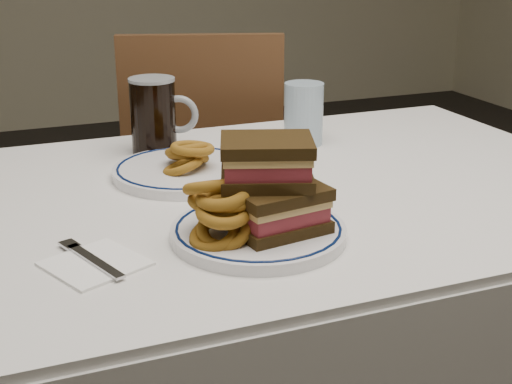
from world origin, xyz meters
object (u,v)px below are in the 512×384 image
object	(u,v)px
main_plate	(258,231)
reuben_sandwich	(272,185)
far_plate	(186,170)
chair_far	(204,177)
beer_mug	(155,115)

from	to	relation	value
main_plate	reuben_sandwich	distance (m)	0.08
reuben_sandwich	far_plate	xyz separation A→B (m)	(-0.04, 0.33, -0.07)
main_plate	far_plate	bearing A→B (deg)	93.73
chair_far	beer_mug	world-z (taller)	chair_far
chair_far	far_plate	distance (m)	0.75
chair_far	reuben_sandwich	world-z (taller)	chair_far
chair_far	beer_mug	xyz separation A→B (m)	(-0.25, -0.50, 0.32)
chair_far	main_plate	bearing A→B (deg)	-102.54
far_plate	main_plate	bearing A→B (deg)	-86.27
reuben_sandwich	beer_mug	xyz separation A→B (m)	(-0.05, 0.49, -0.01)
main_plate	beer_mug	size ratio (longest dim) A/B	1.69
main_plate	beer_mug	distance (m)	0.49
reuben_sandwich	beer_mug	distance (m)	0.49
chair_far	reuben_sandwich	bearing A→B (deg)	-101.47
reuben_sandwich	beer_mug	world-z (taller)	beer_mug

